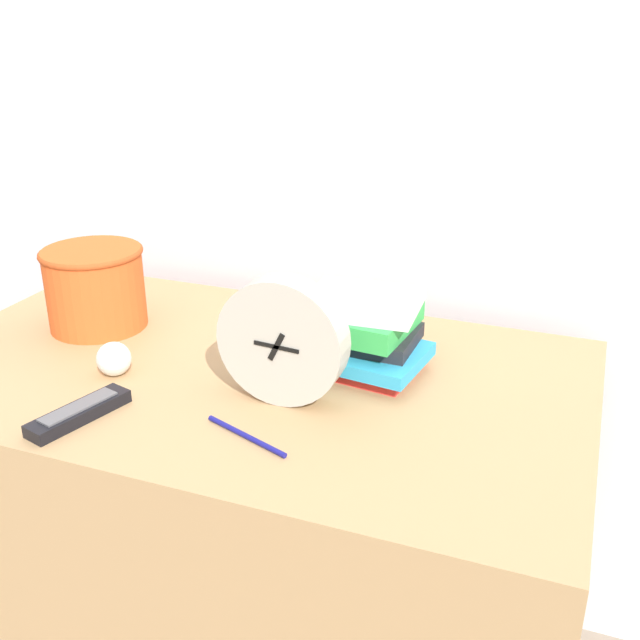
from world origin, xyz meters
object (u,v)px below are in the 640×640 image
basket (95,285)px  crumpled_paper_ball (114,359)px  desk_clock (282,341)px  tv_remote (79,413)px  pen (246,436)px  book_stack (358,332)px

basket → crumpled_paper_ball: size_ratio=3.31×
desk_clock → tv_remote: 0.33m
pen → desk_clock: bearing=87.8°
tv_remote → crumpled_paper_ball: (-0.04, 0.14, 0.02)m
basket → desk_clock: bearing=-17.6°
desk_clock → pen: bearing=-92.2°
book_stack → pen: bearing=-105.1°
book_stack → pen: size_ratio=1.65×
desk_clock → book_stack: desk_clock is taller
basket → tv_remote: bearing=-58.5°
book_stack → tv_remote: book_stack is taller
basket → pen: basket is taller
book_stack → basket: bearing=-178.5°
crumpled_paper_ball → book_stack: bearing=25.5°
tv_remote → pen: size_ratio=1.15×
tv_remote → desk_clock: bearing=31.9°
book_stack → pen: (-0.08, -0.28, -0.06)m
book_stack → crumpled_paper_ball: bearing=-154.5°
desk_clock → book_stack: bearing=65.7°
tv_remote → pen: bearing=8.9°
tv_remote → crumpled_paper_ball: bearing=104.5°
basket → pen: size_ratio=1.29×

